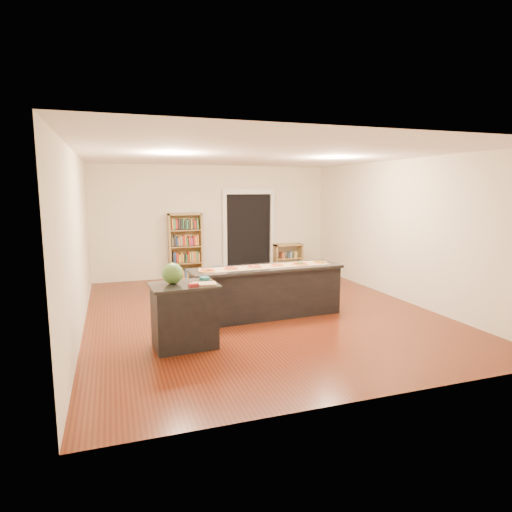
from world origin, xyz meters
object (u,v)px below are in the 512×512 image
object	(u,v)px
kitchen_island	(266,291)
watermelon	(173,273)
waste_bin	(217,272)
side_counter	(184,315)
low_shelf	(288,258)
bookshelf	(185,247)

from	to	relation	value
kitchen_island	watermelon	world-z (taller)	watermelon
kitchen_island	waste_bin	xyz separation A→B (m)	(-0.05, 3.46, -0.29)
waste_bin	watermelon	bearing A→B (deg)	-110.92
waste_bin	watermelon	xyz separation A→B (m)	(-1.69, -4.43, 0.90)
side_counter	low_shelf	xyz separation A→B (m)	(3.52, 4.61, -0.07)
kitchen_island	watermelon	size ratio (longest dim) A/B	9.05
waste_bin	watermelon	size ratio (longest dim) A/B	1.07
kitchen_island	waste_bin	distance (m)	3.47
bookshelf	side_counter	bearing A→B (deg)	-99.73
kitchen_island	side_counter	world-z (taller)	side_counter
bookshelf	low_shelf	distance (m)	2.76
side_counter	watermelon	xyz separation A→B (m)	(-0.14, 0.06, 0.60)
side_counter	low_shelf	bearing A→B (deg)	48.75
kitchen_island	side_counter	xyz separation A→B (m)	(-1.60, -1.03, 0.01)
waste_bin	kitchen_island	bearing A→B (deg)	-89.17
low_shelf	watermelon	distance (m)	5.88
side_counter	waste_bin	distance (m)	4.76
side_counter	watermelon	size ratio (longest dim) A/B	3.11
kitchen_island	low_shelf	xyz separation A→B (m)	(1.92, 3.58, -0.06)
bookshelf	low_shelf	size ratio (longest dim) A/B	2.11
waste_bin	bookshelf	bearing A→B (deg)	169.24
kitchen_island	waste_bin	bearing A→B (deg)	87.84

